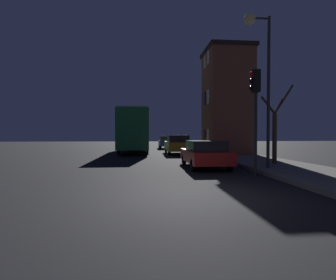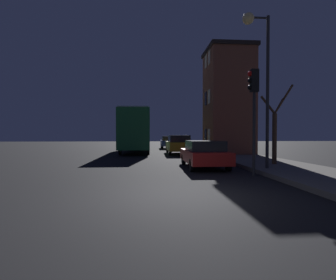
{
  "view_description": "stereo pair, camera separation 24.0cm",
  "coord_description": "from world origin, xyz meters",
  "px_view_note": "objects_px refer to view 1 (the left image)",
  "views": [
    {
      "loc": [
        -0.92,
        -6.97,
        1.65
      ],
      "look_at": [
        0.54,
        8.88,
        1.34
      ],
      "focal_mm": 28.0,
      "sensor_mm": 36.0,
      "label": 1
    },
    {
      "loc": [
        -0.68,
        -6.99,
        1.65
      ],
      "look_at": [
        0.54,
        8.88,
        1.34
      ],
      "focal_mm": 28.0,
      "sensor_mm": 36.0,
      "label": 2
    }
  ],
  "objects_px": {
    "car_near_lane": "(205,153)",
    "car_mid_lane": "(177,144)",
    "bare_tree": "(275,130)",
    "car_far_lane": "(166,142)",
    "bus": "(135,128)",
    "traffic_light": "(255,100)",
    "streetlamp": "(259,55)"
  },
  "relations": [
    {
      "from": "bus",
      "to": "traffic_light",
      "type": "bearing_deg",
      "value": -71.21
    },
    {
      "from": "bare_tree",
      "to": "car_mid_lane",
      "type": "distance_m",
      "value": 10.26
    },
    {
      "from": "bus",
      "to": "car_mid_lane",
      "type": "relative_size",
      "value": 2.5
    },
    {
      "from": "car_mid_lane",
      "to": "bare_tree",
      "type": "bearing_deg",
      "value": -68.1
    },
    {
      "from": "bus",
      "to": "car_far_lane",
      "type": "xyz_separation_m",
      "value": [
        3.61,
        5.79,
        -1.5
      ]
    },
    {
      "from": "car_mid_lane",
      "to": "car_far_lane",
      "type": "relative_size",
      "value": 1.21
    },
    {
      "from": "streetlamp",
      "to": "car_far_lane",
      "type": "bearing_deg",
      "value": 96.58
    },
    {
      "from": "car_near_lane",
      "to": "car_far_lane",
      "type": "distance_m",
      "value": 18.62
    },
    {
      "from": "bare_tree",
      "to": "car_far_lane",
      "type": "xyz_separation_m",
      "value": [
        -3.94,
        18.76,
        -1.1
      ]
    },
    {
      "from": "streetlamp",
      "to": "bus",
      "type": "height_order",
      "value": "streetlamp"
    },
    {
      "from": "car_mid_lane",
      "to": "bus",
      "type": "bearing_deg",
      "value": 137.0
    },
    {
      "from": "bus",
      "to": "car_mid_lane",
      "type": "distance_m",
      "value": 5.32
    },
    {
      "from": "streetlamp",
      "to": "bare_tree",
      "type": "distance_m",
      "value": 3.99
    },
    {
      "from": "bare_tree",
      "to": "car_near_lane",
      "type": "distance_m",
      "value": 3.8
    },
    {
      "from": "traffic_light",
      "to": "car_far_lane",
      "type": "distance_m",
      "value": 21.61
    },
    {
      "from": "streetlamp",
      "to": "bus",
      "type": "bearing_deg",
      "value": 112.27
    },
    {
      "from": "streetlamp",
      "to": "car_near_lane",
      "type": "relative_size",
      "value": 1.62
    },
    {
      "from": "streetlamp",
      "to": "traffic_light",
      "type": "xyz_separation_m",
      "value": [
        -0.64,
        -1.09,
        -2.13
      ]
    },
    {
      "from": "car_near_lane",
      "to": "car_mid_lane",
      "type": "relative_size",
      "value": 0.89
    },
    {
      "from": "bare_tree",
      "to": "car_far_lane",
      "type": "relative_size",
      "value": 0.99
    },
    {
      "from": "bus",
      "to": "car_near_lane",
      "type": "xyz_separation_m",
      "value": [
        3.94,
        -12.82,
        -1.58
      ]
    },
    {
      "from": "traffic_light",
      "to": "car_mid_lane",
      "type": "xyz_separation_m",
      "value": [
        -1.58,
        12.14,
        -2.2
      ]
    },
    {
      "from": "traffic_light",
      "to": "car_near_lane",
      "type": "xyz_separation_m",
      "value": [
        -1.38,
        2.81,
        -2.34
      ]
    },
    {
      "from": "traffic_light",
      "to": "car_far_lane",
      "type": "bearing_deg",
      "value": 94.56
    },
    {
      "from": "bus",
      "to": "car_far_lane",
      "type": "bearing_deg",
      "value": 58.04
    },
    {
      "from": "bus",
      "to": "car_near_lane",
      "type": "bearing_deg",
      "value": -72.91
    },
    {
      "from": "streetlamp",
      "to": "car_near_lane",
      "type": "bearing_deg",
      "value": 139.44
    },
    {
      "from": "traffic_light",
      "to": "car_far_lane",
      "type": "xyz_separation_m",
      "value": [
        -1.71,
        21.43,
        -2.26
      ]
    },
    {
      "from": "bus",
      "to": "car_near_lane",
      "type": "height_order",
      "value": "bus"
    },
    {
      "from": "traffic_light",
      "to": "car_mid_lane",
      "type": "bearing_deg",
      "value": 97.39
    },
    {
      "from": "traffic_light",
      "to": "bus",
      "type": "distance_m",
      "value": 16.53
    },
    {
      "from": "bare_tree",
      "to": "car_far_lane",
      "type": "bearing_deg",
      "value": 101.86
    }
  ]
}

